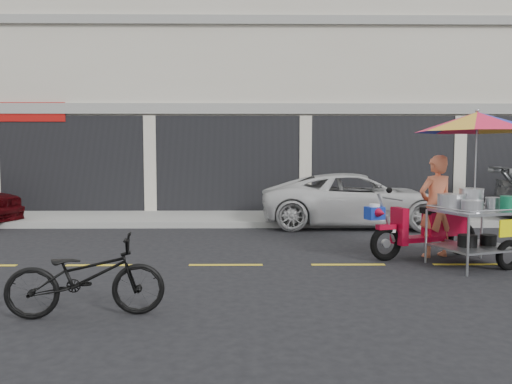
{
  "coord_description": "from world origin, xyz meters",
  "views": [
    {
      "loc": [
        -1.6,
        -8.01,
        1.82
      ],
      "look_at": [
        -1.5,
        0.6,
        1.15
      ],
      "focal_mm": 35.0,
      "sensor_mm": 36.0,
      "label": 1
    }
  ],
  "objects": [
    {
      "name": "ground",
      "position": [
        0.0,
        0.0,
        0.0
      ],
      "size": [
        90.0,
        90.0,
        0.0
      ],
      "primitive_type": "plane",
      "color": "black"
    },
    {
      "name": "sidewalk",
      "position": [
        0.0,
        5.5,
        0.07
      ],
      "size": [
        45.0,
        3.0,
        0.15
      ],
      "primitive_type": "cube",
      "color": "gray",
      "rests_on": "ground"
    },
    {
      "name": "shophouse_block",
      "position": [
        2.82,
        10.59,
        4.24
      ],
      "size": [
        36.0,
        8.11,
        10.4
      ],
      "color": "beige",
      "rests_on": "ground"
    },
    {
      "name": "centerline",
      "position": [
        0.0,
        0.0,
        0.0
      ],
      "size": [
        42.0,
        0.1,
        0.01
      ],
      "primitive_type": "cube",
      "color": "gold",
      "rests_on": "ground"
    },
    {
      "name": "white_pickup",
      "position": [
        1.07,
        4.37,
        0.66
      ],
      "size": [
        4.86,
        2.42,
        1.32
      ],
      "primitive_type": "imported",
      "rotation": [
        0.0,
        0.0,
        1.52
      ],
      "color": "silver",
      "rests_on": "ground"
    },
    {
      "name": "near_bicycle",
      "position": [
        -3.43,
        -2.54,
        0.45
      ],
      "size": [
        1.79,
        0.85,
        0.9
      ],
      "primitive_type": "imported",
      "rotation": [
        0.0,
        0.0,
        1.72
      ],
      "color": "black",
      "rests_on": "ground"
    },
    {
      "name": "food_vendor_rig",
      "position": [
        1.87,
        0.19,
        1.59
      ],
      "size": [
        2.95,
        2.46,
        2.54
      ],
      "rotation": [
        0.0,
        0.0,
        0.33
      ],
      "color": "black",
      "rests_on": "ground"
    }
  ]
}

